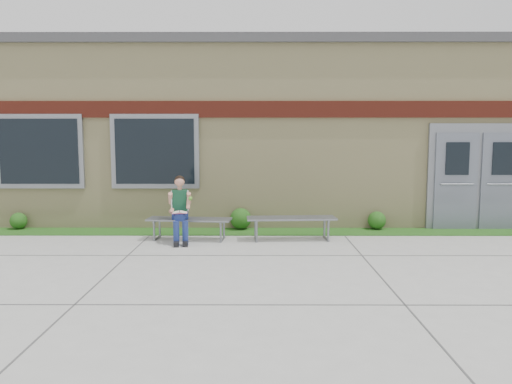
{
  "coord_description": "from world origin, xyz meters",
  "views": [
    {
      "loc": [
        -0.78,
        -7.83,
        2.03
      ],
      "look_at": [
        -0.82,
        1.7,
        0.96
      ],
      "focal_mm": 35.0,
      "sensor_mm": 36.0,
      "label": 1
    }
  ],
  "objects": [
    {
      "name": "ground",
      "position": [
        0.0,
        0.0,
        0.0
      ],
      "size": [
        80.0,
        80.0,
        0.0
      ],
      "primitive_type": "plane",
      "color": "#9E9E99",
      "rests_on": "ground"
    },
    {
      "name": "bench_left",
      "position": [
        -2.12,
        1.81,
        0.33
      ],
      "size": [
        1.68,
        0.62,
        0.43
      ],
      "rotation": [
        0.0,
        0.0,
        -0.1
      ],
      "color": "slate",
      "rests_on": "ground"
    },
    {
      "name": "shrub_west",
      "position": [
        -5.99,
        2.85,
        0.2
      ],
      "size": [
        0.36,
        0.36,
        0.36
      ],
      "primitive_type": "sphere",
      "color": "#1A4E15",
      "rests_on": "grass_strip"
    },
    {
      "name": "school_building",
      "position": [
        -0.0,
        5.99,
        2.1
      ],
      "size": [
        16.2,
        6.22,
        4.2
      ],
      "color": "beige",
      "rests_on": "ground"
    },
    {
      "name": "shrub_mid",
      "position": [
        -1.15,
        2.85,
        0.25
      ],
      "size": [
        0.46,
        0.46,
        0.46
      ],
      "primitive_type": "sphere",
      "color": "#1A4E15",
      "rests_on": "grass_strip"
    },
    {
      "name": "bench_right",
      "position": [
        -0.12,
        1.81,
        0.35
      ],
      "size": [
        1.76,
        0.58,
        0.45
      ],
      "rotation": [
        0.0,
        0.0,
        0.06
      ],
      "color": "slate",
      "rests_on": "ground"
    },
    {
      "name": "grass_strip",
      "position": [
        0.0,
        2.6,
        0.01
      ],
      "size": [
        16.0,
        0.8,
        0.02
      ],
      "primitive_type": "cube",
      "color": "#1A4E15",
      "rests_on": "ground"
    },
    {
      "name": "girl",
      "position": [
        -2.27,
        1.62,
        0.66
      ],
      "size": [
        0.49,
        0.78,
        1.27
      ],
      "rotation": [
        0.0,
        0.0,
        0.13
      ],
      "color": "navy",
      "rests_on": "ground"
    },
    {
      "name": "shrub_east",
      "position": [
        1.8,
        2.85,
        0.21
      ],
      "size": [
        0.39,
        0.39,
        0.39
      ],
      "primitive_type": "sphere",
      "color": "#1A4E15",
      "rests_on": "grass_strip"
    }
  ]
}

